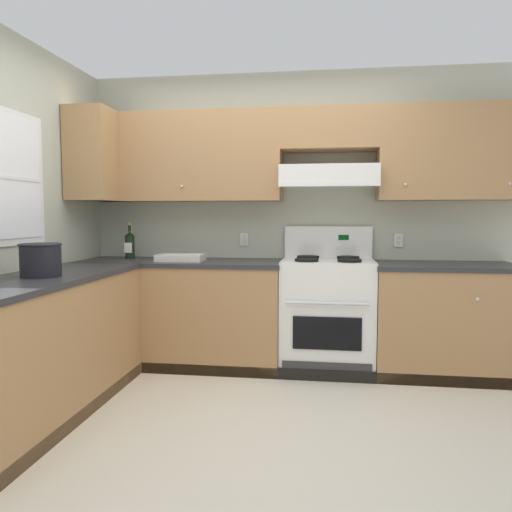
# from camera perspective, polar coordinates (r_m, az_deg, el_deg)

# --- Properties ---
(ground_plane) EXTENTS (7.04, 7.04, 0.00)m
(ground_plane) POSITION_cam_1_polar(r_m,az_deg,el_deg) (3.26, -2.78, -18.82)
(ground_plane) COLOR beige
(wall_back) EXTENTS (4.68, 0.57, 2.55)m
(wall_back) POSITION_cam_1_polar(r_m,az_deg,el_deg) (4.47, 6.09, 6.94)
(wall_back) COLOR #B7BAA3
(wall_back) RESTS_ON ground_plane
(wall_left) EXTENTS (0.47, 4.00, 2.55)m
(wall_left) POSITION_cam_1_polar(r_m,az_deg,el_deg) (3.83, -26.28, 4.83)
(wall_left) COLOR #B7BAA3
(wall_left) RESTS_ON ground_plane
(counter_back_run) EXTENTS (3.60, 0.65, 0.91)m
(counter_back_run) POSITION_cam_1_polar(r_m,az_deg,el_deg) (4.28, 2.71, -6.77)
(counter_back_run) COLOR #A87A4C
(counter_back_run) RESTS_ON ground_plane
(counter_left_run) EXTENTS (0.63, 1.91, 0.91)m
(counter_left_run) POSITION_cam_1_polar(r_m,az_deg,el_deg) (3.55, -23.20, -9.53)
(counter_left_run) COLOR #A87A4C
(counter_left_run) RESTS_ON ground_plane
(stove) EXTENTS (0.76, 0.62, 1.20)m
(stove) POSITION_cam_1_polar(r_m,az_deg,el_deg) (4.27, 8.07, -6.47)
(stove) COLOR white
(stove) RESTS_ON ground_plane
(wine_bottle) EXTENTS (0.08, 0.09, 0.32)m
(wine_bottle) POSITION_cam_1_polar(r_m,az_deg,el_deg) (4.65, -14.10, 1.29)
(wine_bottle) COLOR black
(wine_bottle) RESTS_ON counter_back_run
(bowl) EXTENTS (0.39, 0.23, 0.06)m
(bowl) POSITION_cam_1_polar(r_m,az_deg,el_deg) (4.31, -8.53, -0.33)
(bowl) COLOR beige
(bowl) RESTS_ON counter_back_run
(bucket) EXTENTS (0.26, 0.26, 0.21)m
(bucket) POSITION_cam_1_polar(r_m,az_deg,el_deg) (3.45, -23.23, -0.35)
(bucket) COLOR black
(bucket) RESTS_ON counter_left_run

